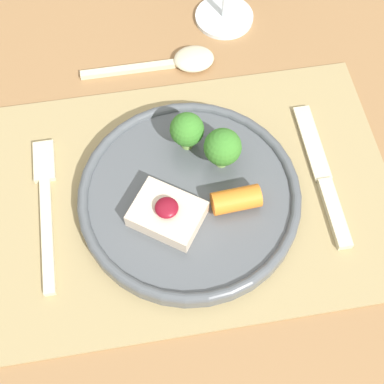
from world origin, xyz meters
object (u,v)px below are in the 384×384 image
at_px(dinner_plate, 193,193).
at_px(knife, 325,182).
at_px(fork, 46,201).
at_px(spoon, 181,61).

bearing_deg(dinner_plate, knife, -2.19).
height_order(dinner_plate, knife, dinner_plate).
distance_m(dinner_plate, fork, 0.16).
distance_m(dinner_plate, spoon, 0.20).
height_order(dinner_plate, fork, dinner_plate).
xyz_separation_m(fork, spoon, (0.18, 0.18, 0.00)).
relative_size(dinner_plate, fork, 1.31).
relative_size(knife, spoon, 1.08).
bearing_deg(fork, knife, -5.97).
bearing_deg(spoon, knife, -59.45).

